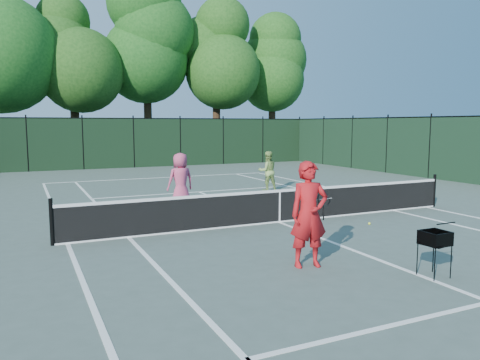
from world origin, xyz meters
name	(u,v)px	position (x,y,z in m)	size (l,w,h in m)	color
ground	(279,222)	(0.00, 0.00, 0.00)	(90.00, 90.00, 0.00)	#48584F
sideline_doubles_left	(68,244)	(-5.49, 0.00, 0.00)	(0.10, 23.77, 0.01)	white
sideline_doubles_right	(426,207)	(5.49, 0.00, 0.00)	(0.10, 23.77, 0.01)	white
sideline_singles_left	(129,238)	(-4.12, 0.00, 0.00)	(0.10, 23.77, 0.01)	white
sideline_singles_right	(394,211)	(4.12, 0.00, 0.00)	(0.10, 23.77, 0.01)	white
baseline_far	(161,178)	(0.00, 11.88, 0.00)	(10.97, 0.10, 0.01)	white
service_line_far	(199,192)	(0.00, 6.40, 0.00)	(8.23, 0.10, 0.01)	white
center_service_line	(279,222)	(0.00, 0.00, 0.00)	(0.10, 12.80, 0.01)	white
tennis_net	(279,205)	(0.00, 0.00, 0.48)	(11.69, 0.09, 1.06)	black
fence_far	(134,143)	(0.00, 18.00, 1.50)	(24.00, 0.05, 3.00)	black
tree_2	(72,46)	(-3.00, 21.80, 7.73)	(6.00, 6.00, 12.40)	black
tree_3	(146,33)	(2.00, 22.30, 9.01)	(7.00, 7.00, 14.45)	black
tree_4	(216,49)	(7.00, 21.60, 8.14)	(6.20, 6.20, 12.97)	black
tree_5	(272,60)	(12.00, 22.10, 7.71)	(5.80, 5.80, 12.23)	black
coach	(309,214)	(-1.50, -3.70, 1.00)	(1.07, 0.61, 2.00)	#B41419
player_pink	(180,180)	(-1.74, 3.34, 0.89)	(0.92, 0.65, 1.77)	#C3446B
player_green	(268,171)	(2.63, 5.54, 0.80)	(0.86, 0.72, 1.60)	#87A954
ball_hopper	(435,238)	(0.17, -5.15, 0.69)	(0.50, 0.50, 0.82)	black
loose_ball_midcourt	(369,224)	(2.03, -1.30, 0.03)	(0.07, 0.07, 0.07)	#E0F131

